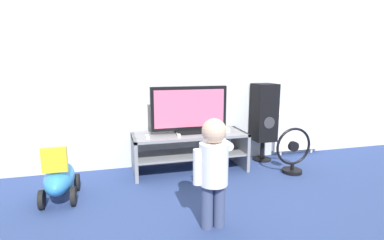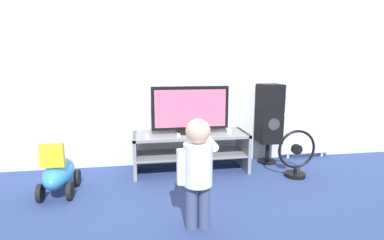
{
  "view_description": "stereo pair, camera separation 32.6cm",
  "coord_description": "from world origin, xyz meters",
  "px_view_note": "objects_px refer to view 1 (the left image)",
  "views": [
    {
      "loc": [
        -0.85,
        -2.95,
        1.22
      ],
      "look_at": [
        0.0,
        0.14,
        0.61
      ],
      "focal_mm": 28.0,
      "sensor_mm": 36.0,
      "label": 1
    },
    {
      "loc": [
        -0.53,
        -3.02,
        1.22
      ],
      "look_at": [
        0.0,
        0.14,
        0.61
      ],
      "focal_mm": 28.0,
      "sensor_mm": 36.0,
      "label": 2
    }
  ],
  "objects_px": {
    "game_console": "(225,129)",
    "television": "(189,110)",
    "remote_primary": "(147,137)",
    "floor_fan": "(293,153)",
    "radiator": "(297,132)",
    "remote_secondary": "(179,135)",
    "child": "(213,164)",
    "ride_on_toy": "(60,178)",
    "speaker_tower": "(264,114)"
  },
  "relations": [
    {
      "from": "floor_fan",
      "to": "television",
      "type": "bearing_deg",
      "value": 159.96
    },
    {
      "from": "remote_primary",
      "to": "ride_on_toy",
      "type": "relative_size",
      "value": 0.22
    },
    {
      "from": "game_console",
      "to": "remote_secondary",
      "type": "height_order",
      "value": "game_console"
    },
    {
      "from": "speaker_tower",
      "to": "floor_fan",
      "type": "bearing_deg",
      "value": -78.34
    },
    {
      "from": "child",
      "to": "radiator",
      "type": "bearing_deg",
      "value": 40.62
    },
    {
      "from": "game_console",
      "to": "remote_primary",
      "type": "height_order",
      "value": "game_console"
    },
    {
      "from": "ride_on_toy",
      "to": "remote_secondary",
      "type": "bearing_deg",
      "value": 16.12
    },
    {
      "from": "game_console",
      "to": "ride_on_toy",
      "type": "distance_m",
      "value": 1.82
    },
    {
      "from": "television",
      "to": "remote_secondary",
      "type": "xyz_separation_m",
      "value": [
        -0.15,
        -0.1,
        -0.25
      ]
    },
    {
      "from": "game_console",
      "to": "floor_fan",
      "type": "bearing_deg",
      "value": -29.2
    },
    {
      "from": "remote_primary",
      "to": "ride_on_toy",
      "type": "xyz_separation_m",
      "value": [
        -0.84,
        -0.34,
        -0.25
      ]
    },
    {
      "from": "floor_fan",
      "to": "radiator",
      "type": "relative_size",
      "value": 0.76
    },
    {
      "from": "child",
      "to": "ride_on_toy",
      "type": "distance_m",
      "value": 1.46
    },
    {
      "from": "remote_secondary",
      "to": "child",
      "type": "bearing_deg",
      "value": -89.77
    },
    {
      "from": "child",
      "to": "radiator",
      "type": "height_order",
      "value": "child"
    },
    {
      "from": "television",
      "to": "ride_on_toy",
      "type": "bearing_deg",
      "value": -161.71
    },
    {
      "from": "child",
      "to": "ride_on_toy",
      "type": "xyz_separation_m",
      "value": [
        -1.19,
        0.8,
        -0.29
      ]
    },
    {
      "from": "child",
      "to": "radiator",
      "type": "relative_size",
      "value": 1.21
    },
    {
      "from": "speaker_tower",
      "to": "radiator",
      "type": "bearing_deg",
      "value": 11.92
    },
    {
      "from": "remote_primary",
      "to": "child",
      "type": "xyz_separation_m",
      "value": [
        0.35,
        -1.14,
        0.04
      ]
    },
    {
      "from": "game_console",
      "to": "child",
      "type": "height_order",
      "value": "child"
    },
    {
      "from": "television",
      "to": "child",
      "type": "distance_m",
      "value": 1.26
    },
    {
      "from": "child",
      "to": "floor_fan",
      "type": "xyz_separation_m",
      "value": [
        1.24,
        0.84,
        -0.26
      ]
    },
    {
      "from": "remote_primary",
      "to": "floor_fan",
      "type": "xyz_separation_m",
      "value": [
        1.59,
        -0.31,
        -0.22
      ]
    },
    {
      "from": "game_console",
      "to": "radiator",
      "type": "bearing_deg",
      "value": 12.62
    },
    {
      "from": "television",
      "to": "speaker_tower",
      "type": "distance_m",
      "value": 1.0
    },
    {
      "from": "game_console",
      "to": "speaker_tower",
      "type": "distance_m",
      "value": 0.6
    },
    {
      "from": "ride_on_toy",
      "to": "speaker_tower",
      "type": "bearing_deg",
      "value": 13.26
    },
    {
      "from": "remote_primary",
      "to": "remote_secondary",
      "type": "distance_m",
      "value": 0.34
    },
    {
      "from": "game_console",
      "to": "speaker_tower",
      "type": "height_order",
      "value": "speaker_tower"
    },
    {
      "from": "floor_fan",
      "to": "speaker_tower",
      "type": "bearing_deg",
      "value": 101.66
    },
    {
      "from": "remote_primary",
      "to": "speaker_tower",
      "type": "distance_m",
      "value": 1.5
    },
    {
      "from": "child",
      "to": "ride_on_toy",
      "type": "relative_size",
      "value": 1.4
    },
    {
      "from": "television",
      "to": "game_console",
      "type": "xyz_separation_m",
      "value": [
        0.43,
        -0.03,
        -0.24
      ]
    },
    {
      "from": "remote_secondary",
      "to": "radiator",
      "type": "xyz_separation_m",
      "value": [
        1.71,
        0.33,
        -0.14
      ]
    },
    {
      "from": "remote_secondary",
      "to": "radiator",
      "type": "relative_size",
      "value": 0.19
    },
    {
      "from": "game_console",
      "to": "child",
      "type": "relative_size",
      "value": 0.23
    },
    {
      "from": "game_console",
      "to": "remote_secondary",
      "type": "bearing_deg",
      "value": -172.87
    },
    {
      "from": "game_console",
      "to": "remote_secondary",
      "type": "relative_size",
      "value": 1.43
    },
    {
      "from": "game_console",
      "to": "television",
      "type": "bearing_deg",
      "value": 176.56
    },
    {
      "from": "child",
      "to": "radiator",
      "type": "xyz_separation_m",
      "value": [
        1.71,
        1.47,
        -0.18
      ]
    },
    {
      "from": "television",
      "to": "speaker_tower",
      "type": "bearing_deg",
      "value": 6.23
    },
    {
      "from": "remote_primary",
      "to": "radiator",
      "type": "relative_size",
      "value": 0.19
    },
    {
      "from": "game_console",
      "to": "speaker_tower",
      "type": "xyz_separation_m",
      "value": [
        0.57,
        0.13,
        0.14
      ]
    },
    {
      "from": "remote_secondary",
      "to": "child",
      "type": "height_order",
      "value": "child"
    },
    {
      "from": "game_console",
      "to": "child",
      "type": "distance_m",
      "value": 1.34
    },
    {
      "from": "ride_on_toy",
      "to": "radiator",
      "type": "distance_m",
      "value": 2.97
    },
    {
      "from": "remote_primary",
      "to": "remote_secondary",
      "type": "relative_size",
      "value": 0.99
    },
    {
      "from": "remote_primary",
      "to": "remote_secondary",
      "type": "xyz_separation_m",
      "value": [
        0.34,
        -0.0,
        0.0
      ]
    },
    {
      "from": "remote_primary",
      "to": "child",
      "type": "relative_size",
      "value": 0.16
    }
  ]
}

